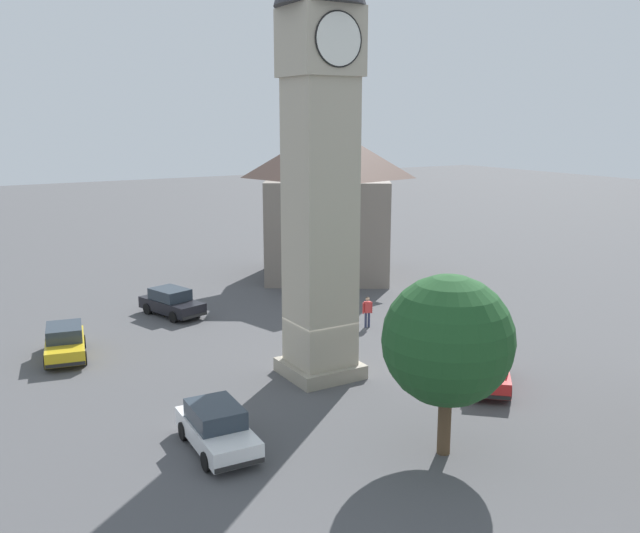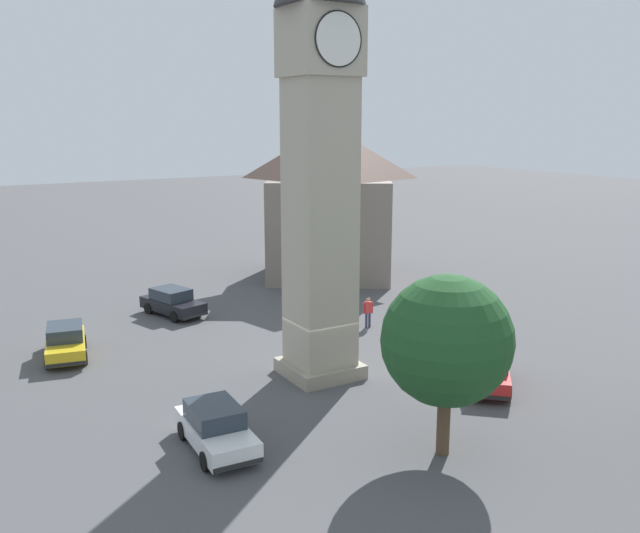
% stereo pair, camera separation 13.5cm
% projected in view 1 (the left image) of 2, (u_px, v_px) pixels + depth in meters
% --- Properties ---
extents(ground_plane, '(200.00, 200.00, 0.00)m').
position_uv_depth(ground_plane, '(320.00, 375.00, 30.03)').
color(ground_plane, '#4C4C4F').
extents(clock_tower, '(3.64, 3.64, 21.98)m').
position_uv_depth(clock_tower, '(320.00, 68.00, 27.31)').
color(clock_tower, gray).
rests_on(clock_tower, ground).
extents(car_blue_kerb, '(1.97, 4.21, 1.53)m').
position_uv_depth(car_blue_kerb, '(217.00, 428.00, 23.14)').
color(car_blue_kerb, white).
rests_on(car_blue_kerb, ground).
extents(car_silver_kerb, '(2.45, 4.38, 1.53)m').
position_uv_depth(car_silver_kerb, '(65.00, 342.00, 31.98)').
color(car_silver_kerb, gold).
rests_on(car_silver_kerb, ground).
extents(car_red_corner, '(4.02, 4.19, 1.53)m').
position_uv_depth(car_red_corner, '(487.00, 368.00, 28.61)').
color(car_red_corner, red).
rests_on(car_red_corner, ground).
extents(car_white_side, '(2.83, 4.44, 1.53)m').
position_uv_depth(car_white_side, '(172.00, 302.00, 38.89)').
color(car_white_side, black).
rests_on(car_white_side, ground).
extents(pedestrian, '(0.55, 0.30, 1.69)m').
position_uv_depth(pedestrian, '(367.00, 309.00, 36.59)').
color(pedestrian, '#2D3351').
rests_on(pedestrian, ground).
extents(tree, '(4.30, 4.30, 6.10)m').
position_uv_depth(tree, '(448.00, 341.00, 22.18)').
color(tree, brown).
rests_on(tree, ground).
extents(building_terrace_right, '(11.72, 11.61, 10.43)m').
position_uv_depth(building_terrace_right, '(328.00, 201.00, 47.85)').
color(building_terrace_right, slate).
rests_on(building_terrace_right, ground).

